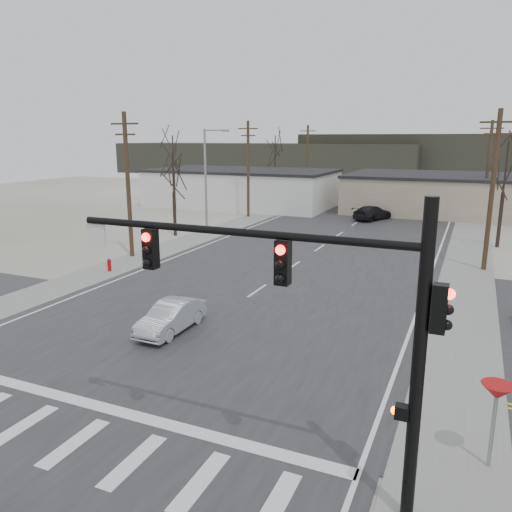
{
  "coord_description": "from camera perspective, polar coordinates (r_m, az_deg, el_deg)",
  "views": [
    {
      "loc": [
        10.53,
        -16.19,
        8.28
      ],
      "look_at": [
        0.93,
        5.71,
        2.6
      ],
      "focal_mm": 35.0,
      "sensor_mm": 36.0,
      "label": 1
    }
  ],
  "objects": [
    {
      "name": "building_left_far",
      "position": [
        62.43,
        -1.6,
        7.82
      ],
      "size": [
        22.3,
        12.3,
        4.5
      ],
      "color": "silver",
      "rests_on": "ground"
    },
    {
      "name": "upole_right_b",
      "position": [
        56.28,
        24.96,
        9.03
      ],
      "size": [
        2.2,
        0.3,
        10.0
      ],
      "color": "#483021",
      "rests_on": "ground"
    },
    {
      "name": "ground",
      "position": [
        21.02,
        -8.74,
        -10.01
      ],
      "size": [
        140.0,
        140.0,
        0.0
      ],
      "primitive_type": "plane",
      "color": "silver",
      "rests_on": "ground"
    },
    {
      "name": "upole_left_c",
      "position": [
        53.08,
        -0.9,
        10.06
      ],
      "size": [
        2.2,
        0.3,
        10.0
      ],
      "color": "#483021",
      "rests_on": "ground"
    },
    {
      "name": "yield_sign",
      "position": [
        14.16,
        25.82,
        -14.1
      ],
      "size": [
        0.8,
        0.8,
        2.35
      ],
      "color": "gray",
      "rests_on": "ground"
    },
    {
      "name": "car_far_a",
      "position": [
        52.83,
        13.16,
        4.84
      ],
      "size": [
        3.77,
        5.36,
        1.44
      ],
      "primitive_type": "imported",
      "rotation": [
        0.0,
        0.0,
        2.75
      ],
      "color": "black",
      "rests_on": "main_road"
    },
    {
      "name": "car_far_b",
      "position": [
        74.2,
        9.57,
        7.42
      ],
      "size": [
        2.33,
        4.76,
        1.56
      ],
      "primitive_type": "imported",
      "rotation": [
        0.0,
        0.0,
        0.11
      ],
      "color": "black",
      "rests_on": "main_road"
    },
    {
      "name": "cross_road",
      "position": [
        21.01,
        -8.74,
        -9.96
      ],
      "size": [
        90.0,
        10.0,
        0.04
      ],
      "primitive_type": "cube",
      "color": "#28282A",
      "rests_on": "ground"
    },
    {
      "name": "tree_right_mid",
      "position": [
        42.3,
        26.64,
        8.79
      ],
      "size": [
        3.74,
        3.74,
        8.33
      ],
      "color": "#2D221C",
      "rests_on": "ground"
    },
    {
      "name": "upole_left_d",
      "position": [
        71.73,
        5.87,
        10.85
      ],
      "size": [
        2.2,
        0.3,
        10.0
      ],
      "color": "#483021",
      "rests_on": "ground"
    },
    {
      "name": "sidewalk_left",
      "position": [
        42.71,
        -6.48,
        2.14
      ],
      "size": [
        3.0,
        90.0,
        0.06
      ],
      "primitive_type": "cube",
      "color": "gray",
      "rests_on": "ground"
    },
    {
      "name": "hill_left",
      "position": [
        117.48,
        0.87,
        11.03
      ],
      "size": [
        70.0,
        18.0,
        7.0
      ],
      "primitive_type": "cube",
      "color": "#333026",
      "rests_on": "ground"
    },
    {
      "name": "upole_right_a",
      "position": [
        34.34,
        25.39,
        6.98
      ],
      "size": [
        2.2,
        0.3,
        10.0
      ],
      "color": "#483021",
      "rests_on": "ground"
    },
    {
      "name": "hill_center",
      "position": [
        112.34,
        26.38,
        10.08
      ],
      "size": [
        80.0,
        18.0,
        9.0
      ],
      "primitive_type": "cube",
      "color": "#333026",
      "rests_on": "ground"
    },
    {
      "name": "traffic_signal_mast",
      "position": [
        10.94,
        8.42,
        -6.03
      ],
      "size": [
        8.95,
        0.43,
        7.2
      ],
      "color": "black",
      "rests_on": "ground"
    },
    {
      "name": "streetlight_main",
      "position": [
        43.86,
        -5.57,
        9.13
      ],
      "size": [
        2.4,
        0.25,
        9.0
      ],
      "color": "gray",
      "rests_on": "ground"
    },
    {
      "name": "tree_left_far",
      "position": [
        66.88,
        2.2,
        11.64
      ],
      "size": [
        3.96,
        3.96,
        8.82
      ],
      "color": "#2D221C",
      "rests_on": "ground"
    },
    {
      "name": "sedan_crossing",
      "position": [
        22.15,
        -9.68,
        -6.86
      ],
      "size": [
        1.38,
        3.94,
        1.3
      ],
      "primitive_type": "imported",
      "rotation": [
        0.0,
        0.0,
        -0.0
      ],
      "color": "#A0A6AA",
      "rests_on": "main_road"
    },
    {
      "name": "tree_left_mid",
      "position": [
        59.85,
        -9.45,
        11.27
      ],
      "size": [
        3.96,
        3.96,
        8.82
      ],
      "color": "#2D221C",
      "rests_on": "ground"
    },
    {
      "name": "building_right_far",
      "position": [
        60.5,
        23.2,
        6.48
      ],
      "size": [
        26.3,
        14.3,
        4.3
      ],
      "color": "#B5AC8A",
      "rests_on": "ground"
    },
    {
      "name": "fire_hydrant",
      "position": [
        32.81,
        -16.42,
        -1.0
      ],
      "size": [
        0.24,
        0.24,
        0.87
      ],
      "color": "#A50C0C",
      "rests_on": "ground"
    },
    {
      "name": "tree_left_near",
      "position": [
        43.28,
        -9.45,
        9.14
      ],
      "size": [
        3.3,
        3.3,
        7.35
      ],
      "color": "#2D221C",
      "rests_on": "ground"
    },
    {
      "name": "sidewalk_right",
      "position": [
        37.12,
        23.16,
        -0.57
      ],
      "size": [
        3.0,
        90.0,
        0.06
      ],
      "primitive_type": "cube",
      "color": "gray",
      "rests_on": "ground"
    },
    {
      "name": "upole_left_b",
      "position": [
        35.91,
        -14.42,
        8.07
      ],
      "size": [
        2.2,
        0.3,
        10.0
      ],
      "color": "#483021",
      "rests_on": "ground"
    },
    {
      "name": "main_road",
      "position": [
        33.94,
        4.87,
        -0.77
      ],
      "size": [
        18.0,
        110.0,
        0.05
      ],
      "primitive_type": "cube",
      "color": "#28282A",
      "rests_on": "ground"
    }
  ]
}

